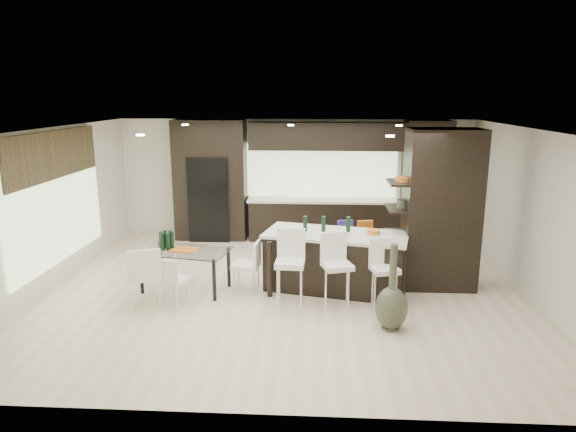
# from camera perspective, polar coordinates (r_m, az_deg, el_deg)

# --- Properties ---
(ground) EXTENTS (8.00, 8.00, 0.00)m
(ground) POSITION_cam_1_polar(r_m,az_deg,el_deg) (8.81, -0.23, -8.20)
(ground) COLOR beige
(ground) RESTS_ON ground
(back_wall) EXTENTS (8.00, 0.02, 2.70)m
(back_wall) POSITION_cam_1_polar(r_m,az_deg,el_deg) (11.84, 0.81, 4.18)
(back_wall) COLOR silver
(back_wall) RESTS_ON ground
(left_wall) EXTENTS (0.02, 7.00, 2.70)m
(left_wall) POSITION_cam_1_polar(r_m,az_deg,el_deg) (9.53, -25.01, 0.66)
(left_wall) COLOR silver
(left_wall) RESTS_ON ground
(right_wall) EXTENTS (0.02, 7.00, 2.70)m
(right_wall) POSITION_cam_1_polar(r_m,az_deg,el_deg) (9.10, 25.80, 0.02)
(right_wall) COLOR silver
(right_wall) RESTS_ON ground
(ceiling) EXTENTS (8.00, 7.00, 0.02)m
(ceiling) POSITION_cam_1_polar(r_m,az_deg,el_deg) (8.21, -0.24, 9.60)
(ceiling) COLOR white
(ceiling) RESTS_ON ground
(window_left) EXTENTS (0.04, 3.20, 1.90)m
(window_left) POSITION_cam_1_polar(r_m,az_deg,el_deg) (9.68, -24.25, 0.92)
(window_left) COLOR #B2D199
(window_left) RESTS_ON left_wall
(window_back) EXTENTS (3.40, 0.04, 1.20)m
(window_back) POSITION_cam_1_polar(r_m,az_deg,el_deg) (11.76, 3.73, 5.07)
(window_back) COLOR #B2D199
(window_back) RESTS_ON back_wall
(stone_accent) EXTENTS (0.08, 3.00, 0.80)m
(stone_accent) POSITION_cam_1_polar(r_m,az_deg,el_deg) (9.53, -24.61, 6.20)
(stone_accent) COLOR brown
(stone_accent) RESTS_ON left_wall
(ceiling_spots) EXTENTS (4.00, 3.00, 0.02)m
(ceiling_spots) POSITION_cam_1_polar(r_m,az_deg,el_deg) (8.47, -0.14, 9.57)
(ceiling_spots) COLOR white
(ceiling_spots) RESTS_ON ceiling
(back_cabinetry) EXTENTS (6.80, 0.68, 2.70)m
(back_cabinetry) POSITION_cam_1_polar(r_m,az_deg,el_deg) (11.51, 3.23, 3.89)
(back_cabinetry) COLOR black
(back_cabinetry) RESTS_ON ground
(refrigerator) EXTENTS (0.90, 0.68, 1.90)m
(refrigerator) POSITION_cam_1_polar(r_m,az_deg,el_deg) (11.78, -8.56, 2.00)
(refrigerator) COLOR black
(refrigerator) RESTS_ON ground
(partition_column) EXTENTS (1.20, 0.80, 2.70)m
(partition_column) POSITION_cam_1_polar(r_m,az_deg,el_deg) (9.03, 16.63, 0.72)
(partition_column) COLOR black
(partition_column) RESTS_ON ground
(kitchen_island) EXTENTS (2.53, 1.51, 0.98)m
(kitchen_island) POSITION_cam_1_polar(r_m,az_deg,el_deg) (8.74, 5.27, -5.02)
(kitchen_island) COLOR black
(kitchen_island) RESTS_ON ground
(stool_left) EXTENTS (0.46, 0.46, 0.99)m
(stool_left) POSITION_cam_1_polar(r_m,az_deg,el_deg) (7.96, 0.21, -6.80)
(stool_left) COLOR white
(stool_left) RESTS_ON ground
(stool_mid) EXTENTS (0.53, 0.53, 0.95)m
(stool_mid) POSITION_cam_1_polar(r_m,az_deg,el_deg) (7.97, 5.46, -6.99)
(stool_mid) COLOR white
(stool_mid) RESTS_ON ground
(stool_right) EXTENTS (0.47, 0.47, 0.88)m
(stool_right) POSITION_cam_1_polar(r_m,az_deg,el_deg) (8.06, 10.64, -7.19)
(stool_right) COLOR white
(stool_right) RESTS_ON ground
(bench) EXTENTS (1.23, 0.68, 0.45)m
(bench) POSITION_cam_1_polar(r_m,az_deg,el_deg) (10.45, 7.83, -3.54)
(bench) COLOR black
(bench) RESTS_ON ground
(floor_vase) EXTENTS (0.54, 0.54, 1.25)m
(floor_vase) POSITION_cam_1_polar(r_m,az_deg,el_deg) (7.35, 11.51, -7.76)
(floor_vase) COLOR #3D4632
(floor_vase) RESTS_ON ground
(dining_table) EXTENTS (1.58, 1.07, 0.70)m
(dining_table) POSITION_cam_1_polar(r_m,az_deg,el_deg) (8.87, -11.29, -5.92)
(dining_table) COLOR white
(dining_table) RESTS_ON ground
(chair_near) EXTENTS (0.53, 0.53, 0.75)m
(chair_near) POSITION_cam_1_polar(r_m,az_deg,el_deg) (8.23, -12.50, -7.32)
(chair_near) COLOR white
(chair_near) RESTS_ON ground
(chair_far) EXTENTS (0.64, 0.64, 0.91)m
(chair_far) POSITION_cam_1_polar(r_m,az_deg,el_deg) (8.30, -15.64, -6.74)
(chair_far) COLOR white
(chair_far) RESTS_ON ground
(chair_end) EXTENTS (0.46, 0.46, 0.80)m
(chair_end) POSITION_cam_1_polar(r_m,az_deg,el_deg) (8.66, -4.71, -5.84)
(chair_end) COLOR white
(chair_end) RESTS_ON ground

